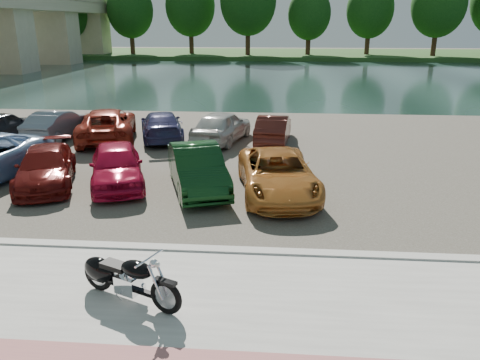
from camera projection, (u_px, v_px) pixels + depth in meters
The scene contains 18 objects.
ground at pixel (190, 301), 9.03m from camera, with size 200.00×200.00×0.00m, color #595447.
promenade at pixel (180, 331), 8.07m from camera, with size 60.00×6.00×0.10m, color #A09E96.
kerb at pixel (206, 251), 10.90m from camera, with size 60.00×0.30×0.14m, color #A09E96.
parking_lot at pixel (238, 152), 19.42m from camera, with size 60.00×18.00×0.04m, color #403C33.
river at pixel (262, 77), 46.83m from camera, with size 120.00×40.00×0.00m, color #192E29.
far_bank at pixel (269, 54), 76.97m from camera, with size 120.00×24.00×0.60m, color #204A1A.
far_trees at pixel (299, 6), 68.49m from camera, with size 70.25×10.68×12.52m.
motorcycle at pixel (121, 276), 8.83m from camera, with size 2.20×1.17×1.05m.
car_3 at pixel (46, 167), 15.23m from camera, with size 1.71×4.20×1.22m, color #590F0C.
car_4 at pixel (116, 165), 15.17m from camera, with size 1.63×4.05×1.38m, color #A50B2C.
car_5 at pixel (197, 168), 14.82m from camera, with size 1.48×4.25×1.40m, color #0E3514.
car_6 at pixel (278, 174), 14.39m from camera, with size 2.19×4.76×1.32m, color #B9702A.
car_8 at pixel (3, 125), 21.39m from camera, with size 1.50×3.72×1.27m, color black.
car_9 at pixel (58, 124), 21.41m from camera, with size 1.40×4.01×1.32m, color slate.
car_10 at pixel (107, 124), 21.12m from camera, with size 2.38×5.17×1.44m, color maroon.
car_11 at pixel (161, 125), 21.33m from camera, with size 1.78×4.38×1.27m, color navy.
car_12 at pixel (222, 126), 20.79m from camera, with size 1.68×4.19×1.43m, color #B7B8B3.
car_13 at pixel (273, 129), 20.68m from camera, with size 1.32×3.80×1.25m, color #4A1913.
Camera 1 is at (1.58, -7.71, 5.10)m, focal length 35.00 mm.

